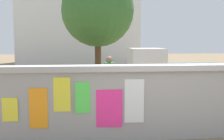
{
  "coord_description": "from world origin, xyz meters",
  "views": [
    {
      "loc": [
        -1.58,
        -5.69,
        2.13
      ],
      "look_at": [
        -0.78,
        2.36,
        1.26
      ],
      "focal_mm": 43.77,
      "sensor_mm": 36.0,
      "label": 1
    }
  ],
  "objects_px": {
    "person_walking": "(109,75)",
    "tree_roadside": "(98,11)",
    "auto_rickshaw_truck": "(172,74)",
    "bicycle_near": "(45,95)",
    "motorcycle": "(81,104)"
  },
  "relations": [
    {
      "from": "person_walking",
      "to": "tree_roadside",
      "type": "xyz_separation_m",
      "value": [
        -0.05,
        6.8,
        2.84
      ]
    },
    {
      "from": "tree_roadside",
      "to": "auto_rickshaw_truck",
      "type": "bearing_deg",
      "value": -67.28
    },
    {
      "from": "person_walking",
      "to": "motorcycle",
      "type": "bearing_deg",
      "value": -116.6
    },
    {
      "from": "motorcycle",
      "to": "tree_roadside",
      "type": "height_order",
      "value": "tree_roadside"
    },
    {
      "from": "auto_rickshaw_truck",
      "to": "motorcycle",
      "type": "distance_m",
      "value": 4.33
    },
    {
      "from": "auto_rickshaw_truck",
      "to": "tree_roadside",
      "type": "xyz_separation_m",
      "value": [
        -2.49,
        5.95,
        2.92
      ]
    },
    {
      "from": "person_walking",
      "to": "tree_roadside",
      "type": "distance_m",
      "value": 7.37
    },
    {
      "from": "tree_roadside",
      "to": "person_walking",
      "type": "bearing_deg",
      "value": -89.57
    },
    {
      "from": "auto_rickshaw_truck",
      "to": "person_walking",
      "type": "bearing_deg",
      "value": -160.66
    },
    {
      "from": "motorcycle",
      "to": "bicycle_near",
      "type": "xyz_separation_m",
      "value": [
        -1.19,
        1.82,
        -0.1
      ]
    },
    {
      "from": "auto_rickshaw_truck",
      "to": "motorcycle",
      "type": "bearing_deg",
      "value": -141.29
    },
    {
      "from": "motorcycle",
      "to": "bicycle_near",
      "type": "height_order",
      "value": "bicycle_near"
    },
    {
      "from": "motorcycle",
      "to": "tree_roadside",
      "type": "xyz_separation_m",
      "value": [
        0.87,
        8.64,
        3.36
      ]
    },
    {
      "from": "auto_rickshaw_truck",
      "to": "bicycle_near",
      "type": "bearing_deg",
      "value": -169.14
    },
    {
      "from": "tree_roadside",
      "to": "motorcycle",
      "type": "bearing_deg",
      "value": -95.74
    }
  ]
}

